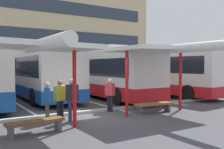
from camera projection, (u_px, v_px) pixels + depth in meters
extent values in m
plane|color=#47474C|center=(93.00, 117.00, 10.83)|extent=(160.00, 160.00, 0.00)
cube|color=#2D3847|center=(5.00, 66.00, 29.20)|extent=(38.77, 0.08, 1.68)
cube|color=#2D3847|center=(4.00, 33.00, 29.06)|extent=(38.77, 0.08, 1.68)
cube|color=#2D3847|center=(4.00, 0.00, 28.92)|extent=(38.77, 0.08, 1.68)
cylinder|color=black|center=(7.00, 102.00, 11.88)|extent=(0.34, 1.01, 1.00)
cube|color=silver|center=(37.00, 72.00, 17.39)|extent=(2.61, 10.89, 3.01)
cube|color=#194C9E|center=(37.00, 89.00, 17.43)|extent=(2.65, 10.93, 0.68)
cube|color=black|center=(37.00, 66.00, 17.37)|extent=(2.64, 10.02, 1.17)
cube|color=black|center=(19.00, 66.00, 21.96)|extent=(2.26, 0.09, 1.80)
cube|color=silver|center=(42.00, 46.00, 16.17)|extent=(1.55, 2.21, 0.36)
cylinder|color=black|center=(8.00, 87.00, 20.07)|extent=(0.30, 1.00, 1.00)
cylinder|color=black|center=(38.00, 86.00, 21.32)|extent=(0.30, 1.00, 1.00)
cylinder|color=black|center=(34.00, 97.00, 13.55)|extent=(0.30, 1.00, 1.00)
cylinder|color=black|center=(75.00, 95.00, 14.80)|extent=(0.30, 1.00, 1.00)
cube|color=silver|center=(100.00, 72.00, 18.17)|extent=(2.65, 11.78, 2.89)
cube|color=red|center=(100.00, 87.00, 18.21)|extent=(2.69, 11.82, 0.75)
cube|color=black|center=(100.00, 67.00, 18.16)|extent=(2.66, 10.84, 1.07)
cube|color=black|center=(70.00, 67.00, 23.16)|extent=(2.12, 0.12, 1.73)
cube|color=silver|center=(110.00, 48.00, 16.85)|extent=(1.49, 2.23, 0.36)
cylinder|color=black|center=(64.00, 86.00, 21.31)|extent=(0.32, 1.01, 1.00)
cylinder|color=black|center=(88.00, 85.00, 22.44)|extent=(0.32, 1.01, 1.00)
cylinder|color=black|center=(119.00, 96.00, 13.99)|extent=(0.32, 1.01, 1.00)
cylinder|color=black|center=(150.00, 94.00, 15.12)|extent=(0.32, 1.01, 1.00)
cube|color=silver|center=(149.00, 71.00, 20.01)|extent=(3.61, 12.47, 3.06)
cube|color=red|center=(149.00, 86.00, 20.05)|extent=(3.65, 12.51, 0.66)
cube|color=black|center=(149.00, 65.00, 20.00)|extent=(3.55, 11.49, 1.08)
cube|color=black|center=(104.00, 66.00, 24.86)|extent=(2.20, 0.28, 1.84)
cube|color=silver|center=(164.00, 48.00, 18.73)|extent=(1.70, 2.33, 0.36)
cylinder|color=black|center=(104.00, 84.00, 22.97)|extent=(0.39, 1.02, 1.00)
cylinder|color=black|center=(123.00, 83.00, 24.37)|extent=(0.39, 1.02, 1.00)
cylinder|color=black|center=(189.00, 93.00, 15.75)|extent=(0.39, 1.02, 1.00)
cylinder|color=black|center=(210.00, 91.00, 17.14)|extent=(0.39, 1.02, 1.00)
cube|color=white|center=(12.00, 101.00, 15.73)|extent=(0.16, 14.00, 0.01)
cube|color=white|center=(71.00, 97.00, 17.81)|extent=(0.16, 14.00, 0.01)
cube|color=white|center=(117.00, 93.00, 19.89)|extent=(0.16, 14.00, 0.01)
cube|color=white|center=(155.00, 91.00, 21.97)|extent=(0.16, 14.00, 0.01)
cylinder|color=red|center=(75.00, 89.00, 9.01)|extent=(0.14, 0.14, 2.77)
cube|color=white|center=(33.00, 46.00, 8.19)|extent=(3.87, 2.61, 0.22)
cylinder|color=white|center=(44.00, 44.00, 7.22)|extent=(0.36, 3.87, 0.36)
cube|color=brown|center=(36.00, 122.00, 8.14)|extent=(1.90, 0.60, 0.10)
cube|color=#4C4C51|center=(11.00, 133.00, 7.66)|extent=(0.15, 0.35, 0.35)
cube|color=#4C4C51|center=(58.00, 125.00, 8.62)|extent=(0.15, 0.35, 0.35)
cylinder|color=red|center=(127.00, 84.00, 10.84)|extent=(0.14, 0.14, 2.87)
cylinder|color=red|center=(180.00, 81.00, 12.57)|extent=(0.14, 0.14, 2.87)
cube|color=white|center=(156.00, 50.00, 11.65)|extent=(4.26, 3.21, 0.23)
cylinder|color=white|center=(180.00, 48.00, 10.42)|extent=(0.36, 4.26, 0.36)
cube|color=brown|center=(154.00, 104.00, 11.85)|extent=(1.97, 0.55, 0.10)
cube|color=#4C4C51|center=(139.00, 110.00, 11.47)|extent=(0.14, 0.34, 0.35)
cube|color=#4C4C51|center=(167.00, 108.00, 12.25)|extent=(0.14, 0.34, 0.35)
cube|color=#ADADA8|center=(83.00, 112.00, 11.66)|extent=(44.00, 0.24, 0.12)
cylinder|color=brown|center=(47.00, 112.00, 9.94)|extent=(0.14, 0.14, 0.78)
cylinder|color=brown|center=(47.00, 113.00, 9.78)|extent=(0.14, 0.14, 0.78)
cube|color=#2659A5|center=(47.00, 95.00, 9.84)|extent=(0.36, 0.50, 0.58)
sphere|color=beige|center=(47.00, 85.00, 9.82)|extent=(0.21, 0.21, 0.21)
cylinder|color=black|center=(109.00, 103.00, 12.19)|extent=(0.14, 0.14, 0.78)
cylinder|color=black|center=(111.00, 104.00, 12.09)|extent=(0.14, 0.14, 0.78)
cube|color=#BF333F|center=(110.00, 89.00, 12.11)|extent=(0.36, 0.50, 0.58)
sphere|color=tan|center=(110.00, 81.00, 12.10)|extent=(0.21, 0.21, 0.21)
cylinder|color=#33384C|center=(74.00, 111.00, 10.03)|extent=(0.14, 0.14, 0.84)
cylinder|color=#33384C|center=(70.00, 111.00, 9.98)|extent=(0.14, 0.14, 0.84)
cube|color=#26262D|center=(72.00, 92.00, 9.98)|extent=(0.53, 0.33, 0.63)
sphere|color=beige|center=(72.00, 82.00, 9.96)|extent=(0.23, 0.23, 0.23)
cylinder|color=black|center=(62.00, 110.00, 10.24)|extent=(0.14, 0.14, 0.80)
cylinder|color=black|center=(59.00, 111.00, 10.12)|extent=(0.14, 0.14, 0.80)
cube|color=gold|center=(60.00, 93.00, 10.15)|extent=(0.51, 0.33, 0.60)
sphere|color=#936B4C|center=(60.00, 83.00, 10.14)|extent=(0.22, 0.22, 0.22)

